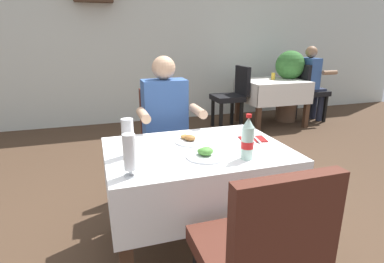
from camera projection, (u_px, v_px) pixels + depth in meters
ground_plane at (209, 240)px, 2.21m from camera, size 11.00×11.00×0.00m
back_wall at (133, 29)px, 4.96m from camera, size 11.00×0.12×3.06m
main_dining_table at (197, 173)px, 1.98m from camera, size 1.12×0.80×0.73m
chair_far_diner_seat at (168, 138)px, 2.70m from camera, size 0.44×0.50×0.97m
chair_near_camera_side at (259, 253)px, 1.26m from camera, size 0.44×0.50×0.97m
seated_diner_far at (167, 124)px, 2.55m from camera, size 0.50×0.46×1.26m
plate_near_camera at (206, 154)px, 1.78m from camera, size 0.24×0.24×0.06m
plate_far_diner at (191, 140)px, 2.05m from camera, size 0.24×0.24×0.05m
beer_glass_left at (130, 155)px, 1.51m from camera, size 0.07×0.07×0.22m
beer_glass_middle at (128, 138)px, 1.77m from camera, size 0.07×0.07×0.22m
cola_bottle_primary at (248, 140)px, 1.73m from camera, size 0.07×0.07×0.26m
napkin_cutlery_set at (253, 139)px, 2.08m from camera, size 0.19×0.20×0.01m
background_dining_table at (272, 91)px, 5.02m from camera, size 0.98×0.84×0.73m
background_chair_left at (233, 93)px, 4.81m from camera, size 0.50×0.44×0.97m
background_chair_right at (308, 89)px, 5.22m from camera, size 0.50×0.44×0.97m
background_patron at (311, 80)px, 5.19m from camera, size 0.46×0.50×1.26m
background_table_tumbler at (273, 76)px, 5.00m from camera, size 0.06×0.06×0.11m
potted_plant_corner at (289, 78)px, 5.17m from camera, size 0.48×0.48×1.19m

